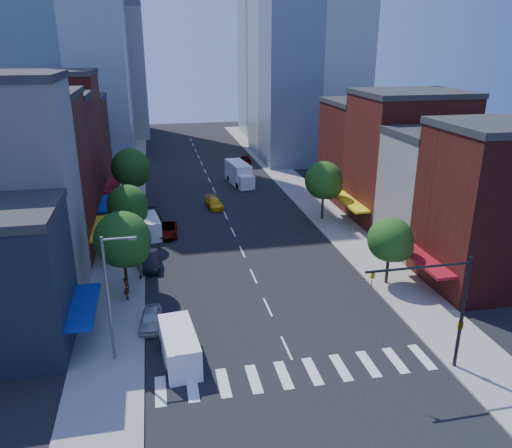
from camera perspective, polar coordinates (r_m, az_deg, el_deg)
The scene contains 32 objects.
ground at distance 37.01m, azimuth 3.50°, elevation -13.94°, with size 220.00×220.00×0.00m, color black.
sidewalk_left at distance 72.67m, azimuth -14.48°, elevation 2.87°, with size 5.00×120.00×0.15m, color gray.
sidewalk_right at distance 75.49m, azimuth 4.83°, elevation 4.07°, with size 5.00×120.00×0.15m, color gray.
crosswalk at distance 34.66m, azimuth 4.84°, elevation -16.63°, with size 19.00×3.00×0.01m, color silver.
bldg_left_2 at distance 53.18m, azimuth -25.13°, elevation 4.31°, with size 12.00×9.00×16.00m, color maroon.
bldg_left_3 at distance 61.35m, azimuth -23.41°, elevation 5.95°, with size 12.00×8.00×15.00m, color #4F1713.
bldg_left_4 at distance 69.34m, azimuth -22.24°, elevation 8.41°, with size 12.00×9.00×17.00m, color maroon.
bldg_left_5 at distance 78.90m, azimuth -20.93°, elevation 8.33°, with size 12.00×10.00×13.00m, color #4F1713.
bldg_right_0 at distance 48.47m, azimuth 26.27°, elevation 1.51°, with size 12.00×9.00×14.00m, color #4F1713.
bldg_right_1 at distance 55.35m, azimuth 20.91°, elevation 3.29°, with size 12.00×8.00×12.00m, color beige.
bldg_right_2 at distance 62.49m, azimuth 16.77°, elevation 6.97°, with size 12.00×10.00×15.00m, color maroon.
bldg_right_3 at distance 71.45m, azimuth 12.97°, elevation 8.03°, with size 12.00×10.00×13.00m, color #4F1713.
tower_far_w at distance 125.18m, azimuth -17.44°, elevation 22.48°, with size 18.00×18.00×56.00m, color #9EA5AD.
traffic_signal at distance 35.14m, azimuth 21.75°, elevation -9.54°, with size 7.24×2.24×8.00m.
streetlight at distance 34.39m, azimuth -16.30°, elevation -7.42°, with size 2.25×0.25×9.00m.
tree_left_near at distance 43.57m, azimuth -14.81°, elevation -1.95°, with size 4.80×4.80×7.30m.
tree_left_mid at distance 54.05m, azimuth -14.32°, elevation 1.98°, with size 4.20×4.20×6.65m.
tree_left_far at distance 67.37m, azimuth -13.99°, elevation 6.11°, with size 5.00×5.00×7.75m.
tree_right_near at distance 45.57m, azimuth 15.28°, elevation -1.93°, with size 4.00×4.00×6.20m.
tree_right_far at distance 61.07m, azimuth 7.89°, elevation 4.80°, with size 4.60×4.60×7.20m.
parked_car_front at distance 39.88m, azimuth -11.93°, elevation -10.56°, with size 1.57×3.90×1.33m, color #ABACB0.
parked_car_second at distance 49.76m, azimuth -12.04°, elevation -4.04°, with size 1.62×4.64×1.53m, color black.
parked_car_third at distance 57.59m, azimuth -10.10°, elevation -0.66°, with size 2.19×4.75×1.32m, color #999999.
parked_car_rear at distance 61.11m, azimuth -11.71°, elevation 0.56°, with size 2.17×5.33×1.55m, color black.
cargo_van_near at distance 35.29m, azimuth -8.73°, elevation -13.79°, with size 2.70×5.65×2.33m.
cargo_van_far at distance 57.65m, azimuth -12.10°, elevation -0.31°, with size 2.78×5.48×2.23m.
taxi at distance 66.52m, azimuth -4.79°, elevation 2.39°, with size 1.81×4.45×1.29m, color #EFB10C.
traffic_car_oncoming at distance 82.02m, azimuth -2.09°, elevation 5.84°, with size 1.41×4.05×1.33m, color black.
traffic_car_far at distance 91.53m, azimuth -1.20°, elevation 7.38°, with size 1.75×4.34×1.48m, color #999999.
box_truck at distance 77.61m, azimuth -1.92°, elevation 5.70°, with size 3.42×8.41×3.29m.
pedestrian_near at distance 43.86m, azimuth -14.55°, elevation -7.15°, with size 0.71×0.46×1.94m, color #999999.
pedestrian_far at distance 47.28m, azimuth -13.26°, elevation -5.12°, with size 0.84×0.66×1.73m, color #999999.
Camera 1 is at (-8.36, -29.59, 20.60)m, focal length 35.00 mm.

